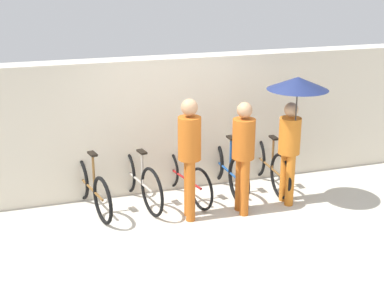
# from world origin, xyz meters

# --- Properties ---
(ground_plane) EXTENTS (30.00, 30.00, 0.00)m
(ground_plane) POSITION_xyz_m (0.00, 0.00, 0.00)
(ground_plane) COLOR beige
(back_wall) EXTENTS (10.85, 0.12, 2.11)m
(back_wall) POSITION_xyz_m (0.00, 1.81, 1.05)
(back_wall) COLOR beige
(back_wall) RESTS_ON ground
(parked_bicycle_0) EXTENTS (0.50, 1.62, 1.09)m
(parked_bicycle_0) POSITION_xyz_m (-1.43, 1.40, 0.36)
(parked_bicycle_0) COLOR black
(parked_bicycle_0) RESTS_ON ground
(parked_bicycle_1) EXTENTS (0.49, 1.69, 0.97)m
(parked_bicycle_1) POSITION_xyz_m (-0.71, 1.44, 0.38)
(parked_bicycle_1) COLOR black
(parked_bicycle_1) RESTS_ON ground
(parked_bicycle_2) EXTENTS (0.52, 1.63, 1.00)m
(parked_bicycle_2) POSITION_xyz_m (-0.00, 1.42, 0.35)
(parked_bicycle_2) COLOR black
(parked_bicycle_2) RESTS_ON ground
(parked_bicycle_3) EXTENTS (0.44, 1.73, 1.09)m
(parked_bicycle_3) POSITION_xyz_m (0.71, 1.47, 0.38)
(parked_bicycle_3) COLOR black
(parked_bicycle_3) RESTS_ON ground
(parked_bicycle_4) EXTENTS (0.44, 1.70, 1.09)m
(parked_bicycle_4) POSITION_xyz_m (1.43, 1.44, 0.38)
(parked_bicycle_4) COLOR black
(parked_bicycle_4) RESTS_ON ground
(pedestrian_leading) EXTENTS (0.32, 0.32, 1.74)m
(pedestrian_leading) POSITION_xyz_m (-0.13, 0.71, 1.03)
(pedestrian_leading) COLOR #B25619
(pedestrian_leading) RESTS_ON ground
(pedestrian_center) EXTENTS (0.32, 0.32, 1.65)m
(pedestrian_center) POSITION_xyz_m (0.64, 0.64, 0.97)
(pedestrian_center) COLOR #B25619
(pedestrian_center) RESTS_ON ground
(pedestrian_trailing) EXTENTS (0.86, 0.86, 1.97)m
(pedestrian_trailing) POSITION_xyz_m (1.42, 0.66, 1.48)
(pedestrian_trailing) COLOR #C66B1E
(pedestrian_trailing) RESTS_ON ground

